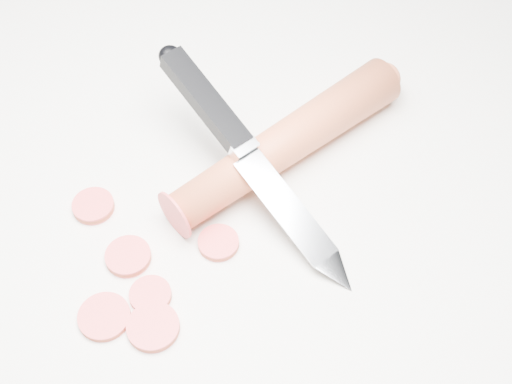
{
  "coord_description": "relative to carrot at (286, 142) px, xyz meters",
  "views": [
    {
      "loc": [
        0.09,
        -0.32,
        0.46
      ],
      "look_at": [
        0.05,
        0.0,
        0.02
      ],
      "focal_mm": 50.0,
      "sensor_mm": 36.0,
      "label": 1
    }
  ],
  "objects": [
    {
      "name": "kitchen_knife",
      "position": [
        -0.02,
        -0.04,
        0.02
      ],
      "size": [
        0.18,
        0.18,
        0.08
      ],
      "primitive_type": null,
      "color": "silver",
      "rests_on": "ground"
    },
    {
      "name": "carrot_slice_1",
      "position": [
        -0.11,
        -0.11,
        -0.02
      ],
      "size": [
        0.03,
        0.03,
        0.01
      ],
      "primitive_type": "cylinder",
      "color": "#E63A3D",
      "rests_on": "ground"
    },
    {
      "name": "carrot",
      "position": [
        0.0,
        0.0,
        0.0
      ],
      "size": [
        0.18,
        0.18,
        0.04
      ],
      "primitive_type": "cylinder",
      "rotation": [
        1.57,
        0.0,
        -0.78
      ],
      "color": "#CB512A",
      "rests_on": "ground"
    },
    {
      "name": "ground",
      "position": [
        -0.07,
        -0.05,
        -0.02
      ],
      "size": [
        2.4,
        2.4,
        0.0
      ],
      "primitive_type": "plane",
      "color": "silver",
      "rests_on": "ground"
    },
    {
      "name": "carrot_slice_0",
      "position": [
        -0.12,
        -0.16,
        -0.02
      ],
      "size": [
        0.04,
        0.04,
        0.01
      ],
      "primitive_type": "cylinder",
      "color": "#E63A3D",
      "rests_on": "ground"
    },
    {
      "name": "carrot_slice_2",
      "position": [
        -0.04,
        -0.09,
        -0.02
      ],
      "size": [
        0.03,
        0.03,
        0.01
      ],
      "primitive_type": "cylinder",
      "color": "#E63A3D",
      "rests_on": "ground"
    },
    {
      "name": "carrot_slice_4",
      "position": [
        -0.08,
        -0.16,
        -0.02
      ],
      "size": [
        0.04,
        0.04,
        0.01
      ],
      "primitive_type": "cylinder",
      "color": "#E63A3D",
      "rests_on": "ground"
    },
    {
      "name": "carrot_slice_3",
      "position": [
        -0.15,
        -0.07,
        -0.02
      ],
      "size": [
        0.03,
        0.03,
        0.01
      ],
      "primitive_type": "cylinder",
      "color": "#E63A3D",
      "rests_on": "ground"
    },
    {
      "name": "carrot_slice_5",
      "position": [
        -0.09,
        -0.14,
        -0.02
      ],
      "size": [
        0.03,
        0.03,
        0.01
      ],
      "primitive_type": "cylinder",
      "color": "#E63A3D",
      "rests_on": "ground"
    }
  ]
}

